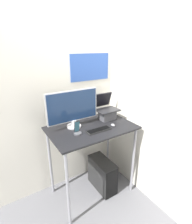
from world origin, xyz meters
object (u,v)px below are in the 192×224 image
computer_tower (102,174)px  monitor (73,109)px  keyboard (99,130)px  cell_phone (77,131)px  mouse (113,125)px  laptop (107,112)px

computer_tower → monitor: bearing=157.7°
keyboard → cell_phone: size_ratio=1.96×
monitor → computer_tower: 1.05m
computer_tower → cell_phone: bearing=-172.3°
monitor → keyboard: bearing=-51.7°
monitor → mouse: monitor is taller
mouse → computer_tower: bearing=124.8°
mouse → monitor: bearing=149.4°
laptop → keyboard: (-0.28, -0.24, -0.09)m
laptop → cell_phone: laptop is taller
cell_phone → monitor: bearing=75.7°
laptop → keyboard: bearing=-139.5°
cell_phone → mouse: bearing=-6.4°
monitor → cell_phone: (-0.05, -0.19, -0.19)m
monitor → cell_phone: 0.27m
laptop → cell_phone: (-0.52, -0.18, -0.06)m
cell_phone → laptop: bearing=19.0°
laptop → computer_tower: laptop is taller
laptop → monitor: size_ratio=0.53×
monitor → mouse: bearing=-30.6°
keyboard → mouse: size_ratio=4.71×
keyboard → cell_phone: cell_phone is taller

